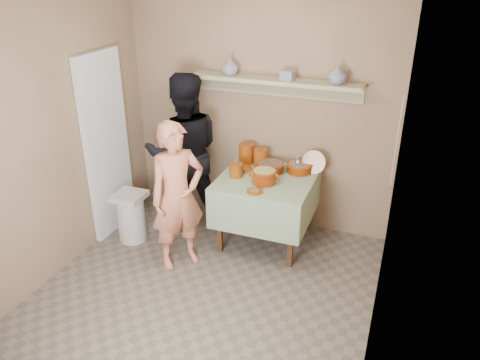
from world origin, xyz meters
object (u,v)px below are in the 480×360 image
at_px(person_cook, 178,197).
at_px(person_helper, 184,153).
at_px(cazuela_rice, 264,175).
at_px(trash_bin, 131,216).
at_px(serving_table, 267,188).

height_order(person_cook, person_helper, person_helper).
bearing_deg(cazuela_rice, trash_bin, -165.56).
height_order(person_helper, trash_bin, person_helper).
bearing_deg(cazuela_rice, serving_table, 95.25).
bearing_deg(trash_bin, cazuela_rice, 14.44).
distance_m(cazuela_rice, trash_bin, 1.55).
height_order(person_cook, cazuela_rice, person_cook).
relative_size(person_cook, person_helper, 0.84).
relative_size(serving_table, cazuela_rice, 2.95).
bearing_deg(serving_table, person_helper, 177.94).
bearing_deg(person_cook, serving_table, -4.36).
distance_m(person_cook, serving_table, 0.98).
bearing_deg(person_helper, cazuela_rice, 139.85).
distance_m(person_cook, cazuela_rice, 0.90).
height_order(serving_table, trash_bin, serving_table).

